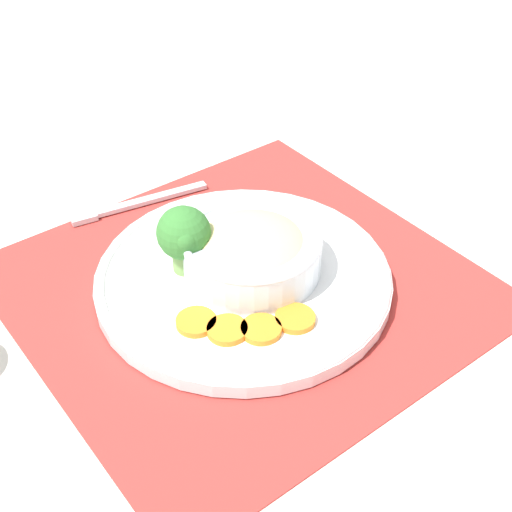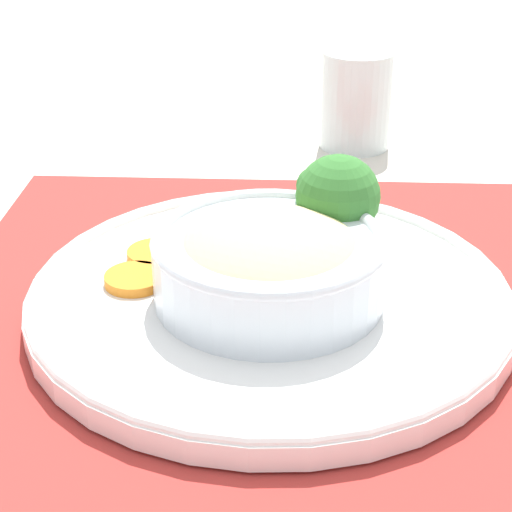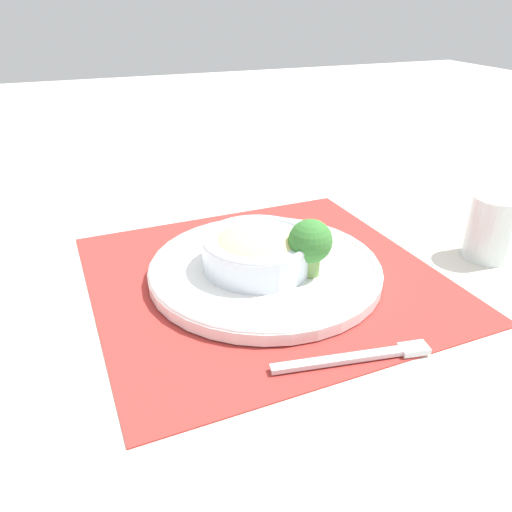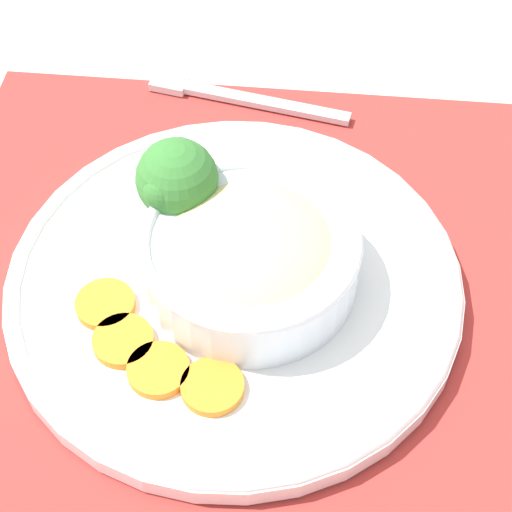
% 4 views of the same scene
% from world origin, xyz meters
% --- Properties ---
extents(ground_plane, '(4.00, 4.00, 0.00)m').
position_xyz_m(ground_plane, '(0.00, 0.00, 0.00)').
color(ground_plane, beige).
extents(placemat, '(0.48, 0.49, 0.00)m').
position_xyz_m(placemat, '(0.00, 0.00, 0.00)').
color(placemat, '#B2332D').
rests_on(placemat, ground_plane).
extents(plate, '(0.33, 0.33, 0.02)m').
position_xyz_m(plate, '(0.00, 0.00, 0.02)').
color(plate, white).
rests_on(plate, placemat).
extents(bowl, '(0.15, 0.15, 0.06)m').
position_xyz_m(bowl, '(-0.00, -0.01, 0.05)').
color(bowl, silver).
rests_on(bowl, plate).
extents(broccoli_floret, '(0.06, 0.06, 0.08)m').
position_xyz_m(broccoli_floret, '(0.04, 0.05, 0.07)').
color(broccoli_floret, '#759E51').
rests_on(broccoli_floret, plate).
extents(carrot_slice_near, '(0.04, 0.04, 0.01)m').
position_xyz_m(carrot_slice_near, '(-0.04, 0.09, 0.02)').
color(carrot_slice_near, orange).
rests_on(carrot_slice_near, plate).
extents(carrot_slice_middle, '(0.04, 0.04, 0.01)m').
position_xyz_m(carrot_slice_middle, '(-0.07, 0.07, 0.02)').
color(carrot_slice_middle, orange).
rests_on(carrot_slice_middle, plate).
extents(carrot_slice_far, '(0.04, 0.04, 0.01)m').
position_xyz_m(carrot_slice_far, '(-0.09, 0.04, 0.02)').
color(carrot_slice_far, orange).
rests_on(carrot_slice_far, plate).
extents(carrot_slice_extra, '(0.04, 0.04, 0.01)m').
position_xyz_m(carrot_slice_extra, '(-0.09, 0.00, 0.02)').
color(carrot_slice_extra, orange).
rests_on(carrot_slice_extra, plate).
extents(water_glass, '(0.07, 0.07, 0.10)m').
position_xyz_m(water_glass, '(0.06, 0.34, 0.04)').
color(water_glass, silver).
rests_on(water_glass, ground_plane).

